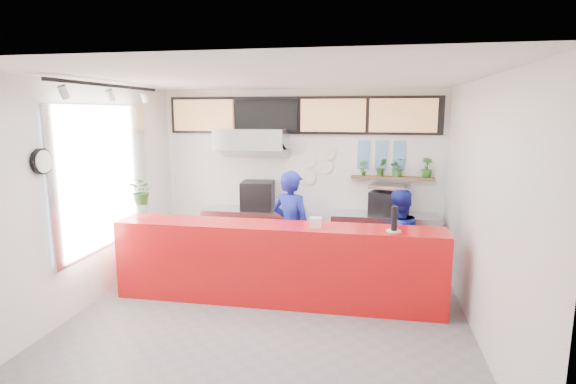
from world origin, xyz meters
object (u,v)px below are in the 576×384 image
Objects in this scene: staff_right at (397,242)px; staff_center at (291,229)px; espresso_machine at (389,203)px; panini_oven at (258,195)px; pepper_mill at (394,218)px; service_counter at (277,263)px.

staff_center is at bearing -33.45° from staff_right.
staff_center reaches higher than espresso_machine.
panini_oven is 0.31× the size of staff_center.
espresso_machine is 1.93× the size of pepper_mill.
staff_right is (1.63, 0.61, 0.21)m from service_counter.
staff_center reaches higher than panini_oven.
panini_oven is 2.67m from staff_right.
service_counter is at bearing 105.42° from staff_center.
staff_center is 1.55m from staff_right.
staff_center is at bearing 82.05° from service_counter.
espresso_machine is at bearing -5.87° from panini_oven.
panini_oven is 0.92× the size of espresso_machine.
staff_right is (0.08, -1.19, -0.33)m from espresso_machine.
service_counter is 2.03m from panini_oven.
service_counter is 14.36× the size of pepper_mill.
staff_right is at bearing -69.19° from espresso_machine.
pepper_mill is at bearing -2.93° from service_counter.
espresso_machine is at bearing -118.69° from staff_right.
espresso_machine is at bearing 49.21° from service_counter.
staff_right is at bearing -157.52° from staff_center.
pepper_mill reaches higher than service_counter.
staff_center is 1.15× the size of staff_right.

